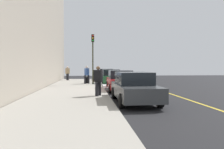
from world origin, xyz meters
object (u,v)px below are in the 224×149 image
at_px(parked_car_charcoal, 134,87).
at_px(pedestrian_tan_coat, 68,73).
at_px(parked_car_maroon, 106,75).
at_px(traffic_light_pole, 93,51).
at_px(parked_car_red, 120,81).
at_px(parked_car_green, 111,77).
at_px(pedestrian_blue_coat, 87,74).
at_px(rolling_suitcase, 87,80).
at_px(pedestrian_black_coat, 98,80).

xyz_separation_m(parked_car_charcoal, pedestrian_tan_coat, (-16.34, -4.84, 0.29)).
xyz_separation_m(parked_car_maroon, traffic_light_pole, (6.82, -1.79, 2.53)).
xyz_separation_m(parked_car_red, parked_car_charcoal, (5.34, -0.07, 0.00)).
relative_size(parked_car_maroon, pedestrian_tan_coat, 2.59).
relative_size(parked_car_green, pedestrian_tan_coat, 2.87).
height_order(parked_car_red, traffic_light_pole, traffic_light_pole).
distance_m(pedestrian_blue_coat, rolling_suitcase, 0.79).
bearing_deg(parked_car_green, rolling_suitcase, -85.88).
distance_m(parked_car_maroon, traffic_light_pole, 7.49).
relative_size(parked_car_red, traffic_light_pole, 0.90).
relative_size(parked_car_maroon, parked_car_green, 0.90).
relative_size(pedestrian_black_coat, traffic_light_pole, 0.36).
xyz_separation_m(pedestrian_black_coat, traffic_light_pole, (-8.55, -0.15, 2.25)).
bearing_deg(rolling_suitcase, pedestrian_tan_coat, -155.23).
distance_m(pedestrian_black_coat, traffic_light_pole, 8.84).
bearing_deg(pedestrian_black_coat, parked_car_maroon, 173.91).
distance_m(pedestrian_tan_coat, pedestrian_blue_coat, 6.22).
relative_size(pedestrian_tan_coat, traffic_light_pole, 0.36).
bearing_deg(pedestrian_black_coat, parked_car_green, 170.27).
distance_m(parked_car_maroon, pedestrian_black_coat, 15.45).
distance_m(parked_car_green, rolling_suitcase, 2.39).
bearing_deg(parked_car_green, pedestrian_tan_coat, -136.66).
relative_size(pedestrian_black_coat, pedestrian_blue_coat, 0.98).
bearing_deg(pedestrian_tan_coat, parked_car_maroon, 97.16).
height_order(pedestrian_black_coat, rolling_suitcase, pedestrian_black_coat).
xyz_separation_m(parked_car_red, pedestrian_blue_coat, (-5.26, -2.52, 0.30)).
distance_m(parked_car_maroon, parked_car_green, 5.66).
relative_size(parked_car_charcoal, pedestrian_tan_coat, 2.75).
bearing_deg(parked_car_red, parked_car_green, -178.78).
relative_size(parked_car_charcoal, traffic_light_pole, 0.99).
xyz_separation_m(parked_car_charcoal, pedestrian_black_coat, (-1.57, -1.72, 0.28)).
bearing_deg(pedestrian_blue_coat, parked_car_charcoal, 13.04).
bearing_deg(pedestrian_black_coat, pedestrian_blue_coat, -175.37).
relative_size(parked_car_green, pedestrian_black_coat, 2.89).
bearing_deg(parked_car_red, pedestrian_black_coat, -25.45).
distance_m(parked_car_maroon, pedestrian_tan_coat, 4.80).
distance_m(parked_car_charcoal, traffic_light_pole, 10.60).
bearing_deg(pedestrian_blue_coat, pedestrian_tan_coat, -157.47).
bearing_deg(traffic_light_pole, pedestrian_black_coat, 1.02).
distance_m(parked_car_red, rolling_suitcase, 6.29).
xyz_separation_m(parked_car_green, rolling_suitcase, (0.17, -2.36, -0.30)).
distance_m(parked_car_charcoal, pedestrian_blue_coat, 10.88).
distance_m(pedestrian_tan_coat, traffic_light_pole, 7.24).
height_order(pedestrian_tan_coat, rolling_suitcase, pedestrian_tan_coat).
bearing_deg(pedestrian_blue_coat, traffic_light_pole, 50.62).
distance_m(parked_car_maroon, parked_car_charcoal, 16.94).
bearing_deg(parked_car_maroon, parked_car_red, 0.75).
bearing_deg(parked_car_red, parked_car_maroon, -179.25).
xyz_separation_m(pedestrian_tan_coat, traffic_light_pole, (6.22, 2.96, 2.24)).
relative_size(parked_car_red, pedestrian_tan_coat, 2.49).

